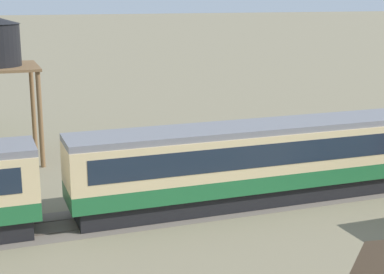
# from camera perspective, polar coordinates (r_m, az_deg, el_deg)

# --- Properties ---
(passenger_train) EXTENTS (95.37, 2.96, 3.94)m
(passenger_train) POSITION_cam_1_polar(r_m,az_deg,el_deg) (29.09, 6.26, -2.14)
(passenger_train) COLOR #1E6033
(passenger_train) RESTS_ON ground_plane
(railway_track) EXTENTS (161.50, 3.60, 0.04)m
(railway_track) POSITION_cam_1_polar(r_m,az_deg,el_deg) (31.75, 13.02, -5.18)
(railway_track) COLOR #665B51
(railway_track) RESTS_ON ground_plane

